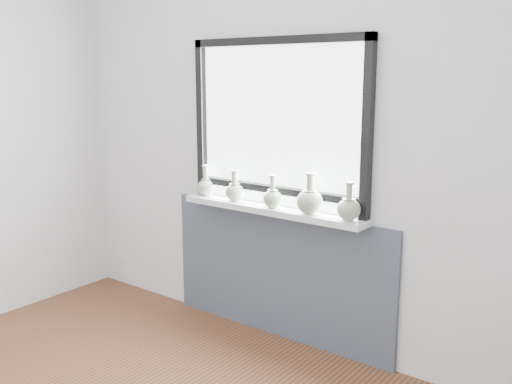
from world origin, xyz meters
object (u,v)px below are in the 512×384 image
Objects in this scene: vase_a at (206,186)px; vase_d at (310,200)px; vase_b at (235,191)px; vase_c at (273,197)px; windowsill at (271,209)px; vase_e at (349,208)px.

vase_d is at bearing -1.92° from vase_a.
vase_c is at bearing -2.24° from vase_b.
vase_a is 0.27m from vase_b.
windowsill is at bearing 2.28° from vase_b.
vase_d is at bearing -179.04° from vase_e.
vase_a is at bearing 178.08° from vase_d.
vase_a reaches higher than vase_b.
vase_e is at bearing -0.61° from vase_b.
vase_a is 1.04× the size of vase_b.
vase_e reaches higher than vase_a.
windowsill is 6.46× the size of vase_b.
vase_c reaches higher than windowsill.
vase_c is (0.32, -0.01, -0.00)m from vase_b.
vase_e is (0.53, 0.00, 0.01)m from vase_c.
vase_e is at bearing -1.26° from vase_a.
vase_a reaches higher than vase_c.
vase_b is at bearing 179.39° from vase_e.
vase_a is 0.59m from vase_c.
vase_c is 0.93× the size of vase_e.
vase_e is (0.85, -0.01, 0.01)m from vase_b.
windowsill is 5.88× the size of vase_e.
vase_c is 0.27m from vase_d.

